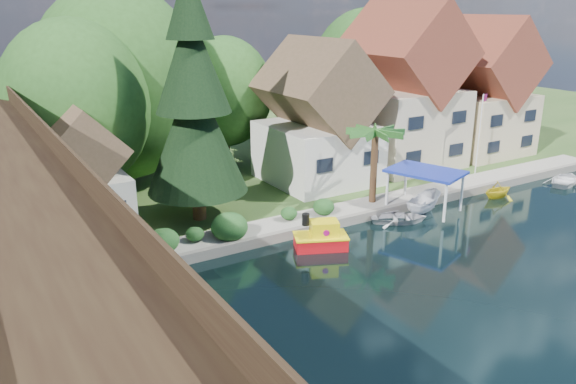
% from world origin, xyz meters
% --- Properties ---
extents(ground, '(140.00, 140.00, 0.00)m').
position_xyz_m(ground, '(0.00, 0.00, 0.00)').
color(ground, black).
rests_on(ground, ground).
extents(bank, '(140.00, 52.00, 0.50)m').
position_xyz_m(bank, '(0.00, 34.00, 0.25)').
color(bank, '#2D4D1E').
rests_on(bank, ground).
extents(seawall, '(60.00, 0.40, 0.62)m').
position_xyz_m(seawall, '(4.00, 8.00, 0.31)').
color(seawall, slate).
rests_on(seawall, ground).
extents(promenade, '(50.00, 2.60, 0.06)m').
position_xyz_m(promenade, '(6.00, 9.30, 0.53)').
color(promenade, gray).
rests_on(promenade, bank).
extents(trestle_bridge, '(4.12, 44.18, 9.30)m').
position_xyz_m(trestle_bridge, '(-16.00, 5.17, 5.35)').
color(trestle_bridge, black).
rests_on(trestle_bridge, ground).
extents(house_left, '(7.64, 8.64, 11.02)m').
position_xyz_m(house_left, '(7.00, 16.00, 5.14)').
color(house_left, silver).
rests_on(house_left, bank).
extents(house_center, '(8.65, 9.18, 13.89)m').
position_xyz_m(house_center, '(16.00, 16.50, 6.42)').
color(house_center, '#C3B598').
rests_on(house_center, bank).
extents(house_right, '(8.15, 8.64, 12.45)m').
position_xyz_m(house_right, '(25.00, 16.00, 5.78)').
color(house_right, '#C9B690').
rests_on(house_right, bank).
extents(shed, '(5.09, 5.40, 7.85)m').
position_xyz_m(shed, '(-11.00, 14.50, 3.83)').
color(shed, silver).
rests_on(shed, bank).
extents(bg_trees, '(49.90, 13.30, 10.57)m').
position_xyz_m(bg_trees, '(1.00, 21.25, 7.29)').
color(bg_trees, '#382314').
rests_on(bg_trees, bank).
extents(shrubs, '(15.76, 2.47, 1.70)m').
position_xyz_m(shrubs, '(-4.60, 9.26, 1.23)').
color(shrubs, '#18441A').
rests_on(shrubs, bank).
extents(conifer, '(6.33, 6.33, 15.59)m').
position_xyz_m(conifer, '(-4.27, 12.93, 8.01)').
color(conifer, '#382314').
rests_on(conifer, bank).
extents(palm_tree, '(4.72, 4.72, 5.57)m').
position_xyz_m(palm_tree, '(7.33, 9.54, 5.36)').
color(palm_tree, '#382314').
rests_on(palm_tree, bank).
extents(flagpole, '(0.96, 0.45, 6.55)m').
position_xyz_m(flagpole, '(19.34, 10.78, 4.52)').
color(flagpole, white).
rests_on(flagpole, bank).
extents(tugboat, '(3.55, 2.83, 2.27)m').
position_xyz_m(tugboat, '(0.45, 5.85, 0.68)').
color(tugboat, red).
rests_on(tugboat, ground).
extents(boat_white_a, '(4.59, 4.20, 0.78)m').
position_xyz_m(boat_white_a, '(7.26, 6.68, 0.39)').
color(boat_white_a, silver).
rests_on(boat_white_a, ground).
extents(boat_canopy, '(4.77, 5.67, 3.11)m').
position_xyz_m(boat_canopy, '(9.77, 7.03, 1.33)').
color(boat_canopy, white).
rests_on(boat_canopy, ground).
extents(boat_yellow, '(2.73, 2.36, 1.43)m').
position_xyz_m(boat_yellow, '(17.00, 6.60, 0.72)').
color(boat_yellow, gold).
rests_on(boat_yellow, ground).
extents(boat_white_b, '(4.68, 3.99, 0.82)m').
position_xyz_m(boat_white_b, '(24.58, 6.08, 0.41)').
color(boat_white_b, white).
rests_on(boat_white_b, ground).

